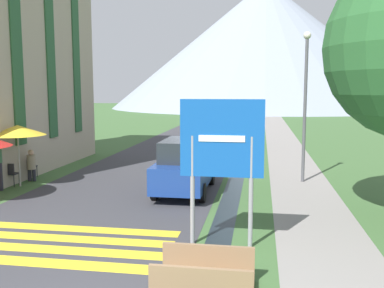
# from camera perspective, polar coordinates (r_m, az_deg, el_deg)

# --- Properties ---
(ground_plane) EXTENTS (160.00, 160.00, 0.00)m
(ground_plane) POSITION_cam_1_polar(r_m,az_deg,el_deg) (25.60, 4.37, -0.55)
(ground_plane) COLOR #3D6033
(road) EXTENTS (6.40, 60.00, 0.01)m
(road) POSITION_cam_1_polar(r_m,az_deg,el_deg) (35.74, 1.72, 1.70)
(road) COLOR #38383D
(road) RESTS_ON ground_plane
(footpath) EXTENTS (2.20, 60.00, 0.01)m
(footpath) POSITION_cam_1_polar(r_m,az_deg,el_deg) (35.48, 11.54, 1.51)
(footpath) COLOR gray
(footpath) RESTS_ON ground_plane
(drainage_channel) EXTENTS (0.60, 60.00, 0.00)m
(drainage_channel) POSITION_cam_1_polar(r_m,az_deg,el_deg) (35.46, 7.66, 1.59)
(drainage_channel) COLOR black
(drainage_channel) RESTS_ON ground_plane
(crosswalk_marking) EXTENTS (5.44, 2.54, 0.01)m
(crosswalk_marking) POSITION_cam_1_polar(r_m,az_deg,el_deg) (10.45, -18.02, -12.49)
(crosswalk_marking) COLOR yellow
(crosswalk_marking) RESTS_ON ground_plane
(mountain_distant) EXTENTS (58.97, 58.97, 24.01)m
(mountain_distant) POSITION_cam_1_polar(r_m,az_deg,el_deg) (85.90, 9.71, 12.87)
(mountain_distant) COLOR gray
(mountain_distant) RESTS_ON ground_plane
(road_sign) EXTENTS (1.84, 0.11, 3.27)m
(road_sign) POSITION_cam_1_polar(r_m,az_deg,el_deg) (9.34, 3.98, -0.96)
(road_sign) COLOR gray
(road_sign) RESTS_ON ground_plane
(footbridge) EXTENTS (1.70, 1.10, 0.65)m
(footbridge) POSITION_cam_1_polar(r_m,az_deg,el_deg) (7.74, 1.68, -17.55)
(footbridge) COLOR #846647
(footbridge) RESTS_ON ground_plane
(parked_car_near) EXTENTS (1.71, 4.06, 1.82)m
(parked_car_near) POSITION_cam_1_polar(r_m,az_deg,el_deg) (14.50, -0.93, -2.93)
(parked_car_near) COLOR navy
(parked_car_near) RESTS_ON ground_plane
(parked_car_far) EXTENTS (1.84, 3.85, 1.82)m
(parked_car_far) POSITION_cam_1_polar(r_m,az_deg,el_deg) (27.60, 3.79, 1.92)
(parked_car_far) COLOR black
(parked_car_far) RESTS_ON ground_plane
(cafe_chair_far_left) EXTENTS (0.40, 0.40, 0.85)m
(cafe_chair_far_left) POSITION_cam_1_polar(r_m,az_deg,el_deg) (17.89, -21.32, -2.76)
(cafe_chair_far_left) COLOR #232328
(cafe_chair_far_left) RESTS_ON ground_plane
(cafe_chair_far_right) EXTENTS (0.40, 0.40, 0.85)m
(cafe_chair_far_right) POSITION_cam_1_polar(r_m,az_deg,el_deg) (18.03, -20.86, -2.66)
(cafe_chair_far_right) COLOR #232328
(cafe_chair_far_right) RESTS_ON ground_plane
(cafe_chair_middle) EXTENTS (0.40, 0.40, 0.85)m
(cafe_chair_middle) POSITION_cam_1_polar(r_m,az_deg,el_deg) (16.75, -23.03, -3.50)
(cafe_chair_middle) COLOR #232328
(cafe_chair_middle) RESTS_ON ground_plane
(cafe_umbrella_middle_yellow) EXTENTS (1.96, 1.96, 2.23)m
(cafe_umbrella_middle_yellow) POSITION_cam_1_polar(r_m,az_deg,el_deg) (16.44, -22.24, 1.71)
(cafe_umbrella_middle_yellow) COLOR #B7B2A8
(cafe_umbrella_middle_yellow) RESTS_ON ground_plane
(person_seated_near) EXTENTS (0.32, 0.32, 1.22)m
(person_seated_near) POSITION_cam_1_polar(r_m,az_deg,el_deg) (17.39, -20.63, -2.47)
(person_seated_near) COLOR #282833
(person_seated_near) RESTS_ON ground_plane
(streetlamp) EXTENTS (0.28, 0.28, 5.57)m
(streetlamp) POSITION_cam_1_polar(r_m,az_deg,el_deg) (16.48, 14.88, 6.34)
(streetlamp) COLOR #515156
(streetlamp) RESTS_ON ground_plane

